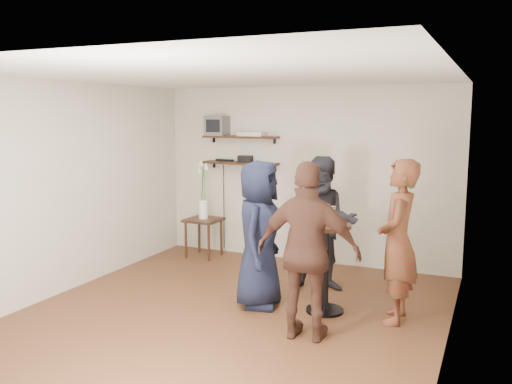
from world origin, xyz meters
TOP-DOWN VIEW (x-y plane):
  - room at (0.00, 0.00)m, footprint 4.58×5.08m
  - shelf_upper at (-1.00, 2.38)m, footprint 1.20×0.25m
  - shelf_lower at (-1.00, 2.38)m, footprint 1.20×0.25m
  - crt_monitor at (-1.39, 2.38)m, footprint 0.32×0.30m
  - dvd_deck at (-0.80, 2.38)m, footprint 0.40×0.24m
  - radio at (-0.92, 2.38)m, footprint 0.22×0.10m
  - power_strip at (-1.30, 2.42)m, footprint 0.30×0.05m
  - side_table at (-1.49, 2.06)m, footprint 0.51×0.51m
  - vase_lilies at (-1.49, 2.06)m, footprint 0.19×0.19m
  - drinks_table at (0.92, 0.55)m, footprint 0.55×0.55m
  - wine_glass_fl at (0.87, 0.52)m, footprint 0.06×0.06m
  - wine_glass_fr at (1.00, 0.53)m, footprint 0.07×0.07m
  - wine_glass_bl at (0.91, 0.62)m, footprint 0.07×0.07m
  - wine_glass_br at (0.94, 0.57)m, footprint 0.06×0.06m
  - person_plaid at (1.69, 0.60)m, footprint 0.46×0.66m
  - person_dark at (0.68, 1.28)m, footprint 0.98×0.86m
  - person_navy at (0.16, 0.44)m, footprint 0.65×0.90m
  - person_brown at (0.97, -0.22)m, footprint 1.06×0.50m

SIDE VIEW (x-z plane):
  - side_table at x=-1.49m, z-range 0.20..0.80m
  - drinks_table at x=0.92m, z-range 0.14..1.15m
  - person_dark at x=0.68m, z-range 0.00..1.69m
  - person_navy at x=0.16m, z-range 0.00..1.69m
  - person_plaid at x=1.69m, z-range 0.00..1.74m
  - person_brown at x=0.97m, z-range 0.00..1.76m
  - vase_lilies at x=-1.49m, z-range 0.43..1.37m
  - wine_glass_br at x=0.94m, z-range 1.04..1.22m
  - wine_glass_fl at x=0.87m, z-range 1.04..1.23m
  - wine_glass_fr at x=1.00m, z-range 1.04..1.25m
  - wine_glass_bl at x=0.91m, z-range 1.04..1.25m
  - room at x=0.00m, z-range -0.04..2.64m
  - shelf_lower at x=-1.00m, z-range 1.43..1.47m
  - power_strip at x=-1.30m, z-range 1.47..1.50m
  - radio at x=-0.92m, z-range 1.47..1.57m
  - shelf_upper at x=-1.00m, z-range 1.83..1.87m
  - dvd_deck at x=-0.80m, z-range 1.87..1.93m
  - crt_monitor at x=-1.39m, z-range 1.87..2.17m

